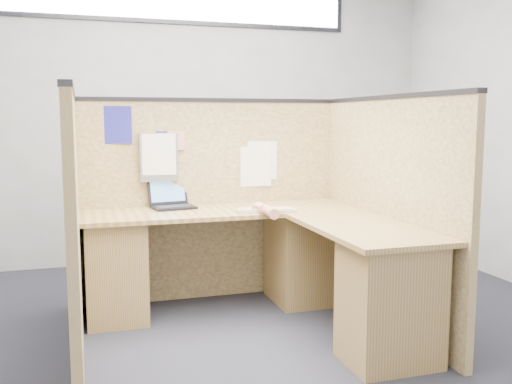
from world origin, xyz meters
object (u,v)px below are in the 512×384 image
object	(u,v)px
l_desk	(263,267)
laptop	(172,200)
keyboard	(266,210)
mouse	(259,209)

from	to	relation	value
l_desk	laptop	bearing A→B (deg)	130.11
l_desk	keyboard	xyz separation A→B (m)	(0.09, 0.19, 0.35)
laptop	mouse	bearing A→B (deg)	-46.46
laptop	mouse	distance (m)	0.68
keyboard	laptop	bearing A→B (deg)	156.33
l_desk	laptop	distance (m)	0.87
laptop	mouse	size ratio (longest dim) A/B	3.12
laptop	keyboard	bearing A→B (deg)	-43.92
laptop	mouse	world-z (taller)	laptop
laptop	keyboard	xyz separation A→B (m)	(0.59, -0.41, -0.04)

